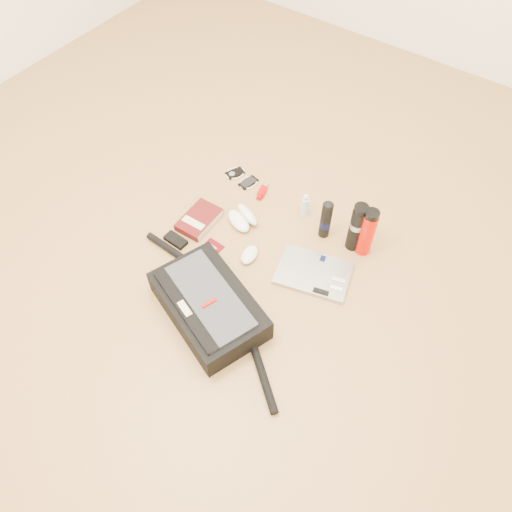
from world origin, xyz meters
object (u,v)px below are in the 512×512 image
object	(u,v)px
book	(199,220)
messenger_bag	(208,305)
laptop	(314,273)
thermos_red	(367,232)
thermos_black	(357,227)

from	to	relation	value
book	messenger_bag	bearing A→B (deg)	-48.14
laptop	thermos_red	world-z (taller)	thermos_red
laptop	thermos_red	size ratio (longest dim) A/B	1.39
messenger_bag	thermos_black	world-z (taller)	thermos_black
messenger_bag	laptop	size ratio (longest dim) A/B	2.62
thermos_black	messenger_bag	bearing A→B (deg)	-115.61
messenger_bag	book	xyz separation A→B (m)	(-0.34, 0.36, -0.04)
messenger_bag	laptop	world-z (taller)	messenger_bag
thermos_red	thermos_black	bearing A→B (deg)	-177.35
messenger_bag	book	world-z (taller)	messenger_bag
thermos_black	thermos_red	distance (m)	0.05
thermos_red	laptop	bearing A→B (deg)	-114.22
book	thermos_black	bearing A→B (deg)	22.40
book	thermos_black	world-z (taller)	thermos_black
laptop	thermos_red	bearing A→B (deg)	50.15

